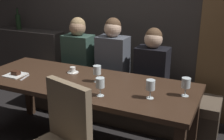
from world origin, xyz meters
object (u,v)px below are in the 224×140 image
Objects in this scene: wine_bottle_dark_red at (18,21)px; wine_glass_center_front at (100,84)px; diner_far_end at (152,62)px; wine_glass_far_left at (150,86)px; wine_glass_end_right at (97,71)px; wine_glass_near_left at (186,84)px; fork_on_table at (25,78)px; diner_redhead at (78,51)px; banquette_bench at (113,101)px; diner_bearded at (113,54)px; espresso_cup at (73,70)px; dining_table at (84,89)px; dessert_plate at (16,74)px; chair_near_side at (59,139)px.

wine_bottle_dark_red reaches higher than wine_glass_center_front.
diner_far_end reaches higher than wine_glass_center_front.
wine_bottle_dark_red reaches higher than wine_glass_far_left.
wine_glass_near_left is (0.84, 0.02, 0.00)m from wine_glass_end_right.
wine_glass_end_right reaches higher than fork_on_table.
wine_glass_far_left is at bearing -9.45° from fork_on_table.
wine_bottle_dark_red reaches higher than diner_redhead.
banquette_bench is 15.24× the size of wine_glass_end_right.
diner_redhead is 4.86× the size of wine_glass_center_front.
diner_bearded is 0.49m from diner_far_end.
diner_far_end is at bearing 1.23° from diner_redhead.
wine_glass_near_left is at bearing -5.17° from espresso_cup.
diner_bearded is 0.67m from wine_glass_end_right.
wine_glass_end_right reaches higher than espresso_cup.
diner_far_end is 1.38m from fork_on_table.
dining_table is 12.94× the size of fork_on_table.
wine_bottle_dark_red is 1.99× the size of wine_glass_end_right.
wine_bottle_dark_red is at bearing 169.26° from banquette_bench.
wine_glass_center_front and wine_glass_end_right have the same top height.
diner_far_end is 4.49× the size of wine_glass_near_left.
dining_table is 0.45m from wine_glass_center_front.
wine_glass_near_left is 0.86× the size of dessert_plate.
diner_bearded is at bearing 102.21° from wine_glass_end_right.
wine_glass_far_left is (0.50, 0.61, 0.29)m from chair_near_side.
wine_glass_center_front is at bearing -31.88° from wine_bottle_dark_red.
espresso_cup is at bearing 33.42° from dessert_plate.
wine_bottle_dark_red reaches higher than diner_far_end.
diner_bearded is (-0.22, 1.42, 0.28)m from chair_near_side.
diner_far_end is at bearing 127.40° from wine_glass_near_left.
fork_on_table reaches higher than dining_table.
espresso_cup is 0.49m from fork_on_table.
diner_bearded is at bearing 1.65° from diner_redhead.
diner_redhead reaches higher than wine_glass_far_left.
diner_redhead is 1.43m from wine_glass_far_left.
dining_table is at bearing -55.30° from diner_redhead.
dining_table is 13.41× the size of wine_glass_center_front.
wine_glass_near_left is at bearing -19.70° from wine_bottle_dark_red.
wine_bottle_dark_red is (-1.26, 0.34, 0.24)m from diner_redhead.
diner_far_end is (0.95, 0.02, -0.03)m from diner_redhead.
dessert_plate is 1.12× the size of fork_on_table.
wine_glass_center_front is 1.00× the size of wine_glass_near_left.
diner_redhead is 0.89m from wine_glass_end_right.
wine_glass_end_right is 1.00× the size of wine_glass_far_left.
diner_far_end is at bearing 80.34° from wine_glass_center_front.
banquette_bench is at bearing 131.33° from wine_glass_far_left.
diner_bearded is at bearing 98.78° from chair_near_side.
wine_glass_far_left is at bearing 18.31° from wine_glass_center_front.
diner_bearded is 4.99× the size of wine_glass_near_left.
chair_near_side is 0.82m from wine_glass_end_right.
dining_table is 0.87m from diner_far_end.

